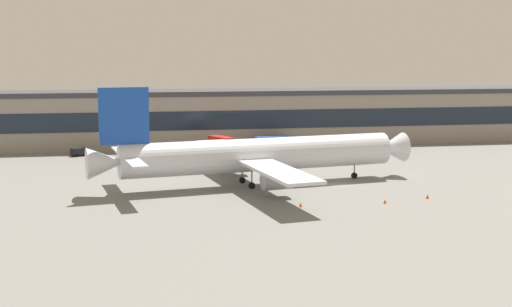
# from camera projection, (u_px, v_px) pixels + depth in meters

# --- Properties ---
(ground_plane) EXTENTS (600.00, 600.00, 0.00)m
(ground_plane) POSITION_uv_depth(u_px,v_px,m) (339.00, 184.00, 118.62)
(ground_plane) COLOR slate
(terminal_building) EXTENTS (144.68, 15.29, 13.80)m
(terminal_building) POSITION_uv_depth(u_px,v_px,m) (274.00, 116.00, 171.90)
(terminal_building) COLOR gray
(terminal_building) RESTS_ON ground_plane
(airliner) EXTENTS (58.28, 49.90, 17.48)m
(airliner) POSITION_uv_depth(u_px,v_px,m) (255.00, 155.00, 117.03)
(airliner) COLOR silver
(airliner) RESTS_ON ground_plane
(baggage_tug) EXTENTS (4.12, 3.45, 1.85)m
(baggage_tug) POSITION_uv_depth(u_px,v_px,m) (80.00, 151.00, 151.47)
(baggage_tug) COLOR black
(baggage_tug) RESTS_ON ground_plane
(catering_truck) EXTENTS (5.65, 7.58, 4.15)m
(catering_truck) POSITION_uv_depth(u_px,v_px,m) (221.00, 145.00, 153.25)
(catering_truck) COLOR red
(catering_truck) RESTS_ON ground_plane
(pushback_tractor) EXTENTS (5.25, 5.21, 1.75)m
(pushback_tractor) POSITION_uv_depth(u_px,v_px,m) (178.00, 153.00, 148.49)
(pushback_tractor) COLOR black
(pushback_tractor) RESTS_ON ground_plane
(fuel_truck) EXTENTS (8.85, 5.06, 3.35)m
(fuel_truck) POSITION_uv_depth(u_px,v_px,m) (272.00, 142.00, 160.59)
(fuel_truck) COLOR #2651A5
(fuel_truck) RESTS_ON ground_plane
(crew_van) EXTENTS (3.43, 5.58, 2.55)m
(crew_van) POSITION_uv_depth(u_px,v_px,m) (352.00, 147.00, 156.01)
(crew_van) COLOR black
(crew_van) RESTS_ON ground_plane
(traffic_cone_0) EXTENTS (0.51, 0.51, 0.64)m
(traffic_cone_0) POSITION_uv_depth(u_px,v_px,m) (301.00, 205.00, 101.24)
(traffic_cone_0) COLOR #F2590C
(traffic_cone_0) RESTS_ON ground_plane
(traffic_cone_1) EXTENTS (0.54, 0.54, 0.67)m
(traffic_cone_1) POSITION_uv_depth(u_px,v_px,m) (385.00, 201.00, 103.57)
(traffic_cone_1) COLOR #F2590C
(traffic_cone_1) RESTS_ON ground_plane
(traffic_cone_2) EXTENTS (0.58, 0.58, 0.72)m
(traffic_cone_2) POSITION_uv_depth(u_px,v_px,m) (428.00, 196.00, 107.00)
(traffic_cone_2) COLOR #F2590C
(traffic_cone_2) RESTS_ON ground_plane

